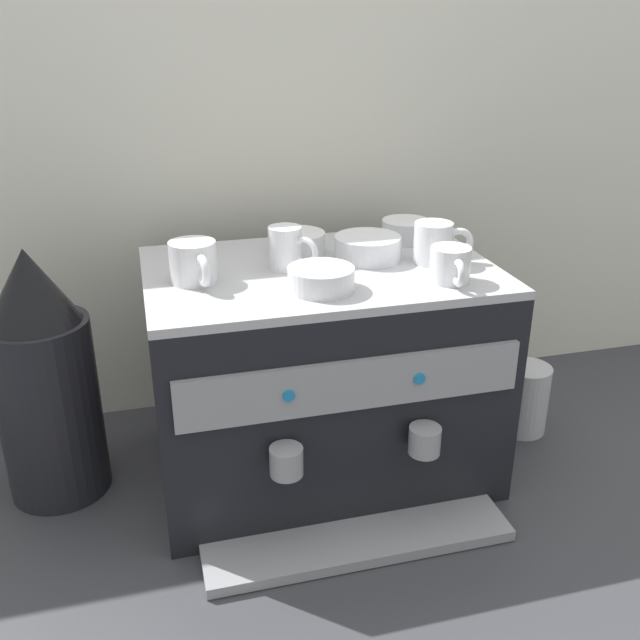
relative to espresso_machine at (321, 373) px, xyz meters
name	(u,v)px	position (x,y,z in m)	size (l,w,h in m)	color
ground_plane	(320,462)	(0.00, 0.00, -0.21)	(4.00, 4.00, 0.00)	#38383D
tiled_backsplash_wall	(281,176)	(0.00, 0.34, 0.32)	(2.80, 0.03, 1.07)	silver
espresso_machine	(321,373)	(0.00, 0.00, 0.00)	(0.64, 0.54, 0.43)	black
ceramic_cup_0	(194,263)	(-0.23, -0.02, 0.25)	(0.08, 0.12, 0.07)	white
ceramic_cup_1	(435,243)	(0.22, -0.02, 0.26)	(0.11, 0.07, 0.08)	white
ceramic_cup_2	(451,265)	(0.20, -0.13, 0.25)	(0.07, 0.11, 0.06)	white
ceramic_cup_3	(287,248)	(-0.06, 0.01, 0.26)	(0.08, 0.09, 0.08)	white
ceramic_bowl_0	(297,243)	(-0.02, 0.10, 0.24)	(0.11, 0.11, 0.04)	white
ceramic_bowl_1	(405,231)	(0.21, 0.12, 0.24)	(0.10, 0.10, 0.04)	white
ceramic_bowl_2	(368,248)	(0.10, 0.03, 0.24)	(0.13, 0.13, 0.04)	white
ceramic_bowl_3	(321,279)	(-0.03, -0.11, 0.24)	(0.11, 0.11, 0.04)	white
coffee_grinder	(45,381)	(-0.51, 0.06, 0.02)	(0.19, 0.19, 0.49)	black
milk_pitcher	(524,398)	(0.47, 0.02, -0.14)	(0.11, 0.11, 0.16)	#B7B7BC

